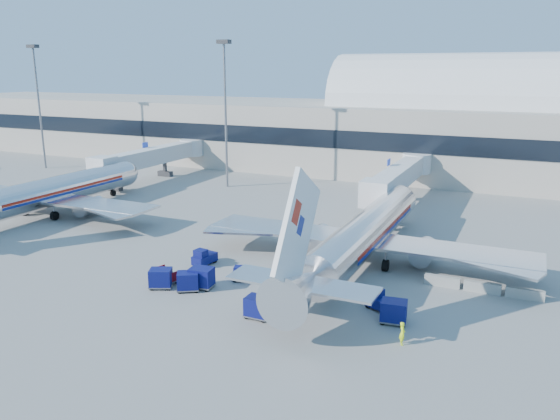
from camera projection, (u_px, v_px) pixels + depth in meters
The scene contains 21 objects.
ground at pixel (249, 263), 53.12m from camera, with size 260.00×260.00×0.00m, color gray.
terminal at pixel (323, 126), 105.89m from camera, with size 170.00×28.15×21.00m.
airliner_main at pixel (363, 235), 52.24m from camera, with size 32.00×37.26×12.07m.
airliner_mid at pixel (44, 194), 69.44m from camera, with size 32.00×37.26×12.07m.
jetbridge_near at pixel (401, 175), 76.04m from camera, with size 4.40×27.50×6.25m.
jetbridge_mid at pixel (156, 156), 93.24m from camera, with size 4.40×27.50×6.25m.
mast_far_west at pixel (37, 89), 100.29m from camera, with size 2.00×1.20×22.60m.
mast_west at pixel (225, 93), 83.91m from camera, with size 2.00×1.20×22.60m.
barrier_near at pixel (442, 281), 47.39m from camera, with size 3.00×0.55×0.90m, color #9E9E96.
barrier_mid at pixel (482, 287), 46.03m from camera, with size 3.00×0.55×0.90m, color #9E9E96.
barrier_far at pixel (525, 294), 44.68m from camera, with size 3.00×0.55×0.90m, color #9E9E96.
tug_lead at pixel (243, 274), 48.47m from camera, with size 2.29×1.60×1.35m.
tug_right at pixel (380, 301), 42.68m from camera, with size 2.71×2.08×1.58m.
tug_left at pixel (204, 257), 52.46m from camera, with size 1.58×2.67×1.65m.
cart_train_a at pixel (202, 277), 46.85m from camera, with size 2.21×1.79×1.80m.
cart_train_b at pixel (188, 281), 46.27m from camera, with size 2.34×2.20×1.65m.
cart_train_c at pixel (161, 278), 46.86m from camera, with size 2.38×2.16×1.71m.
cart_solo_near at pixel (258, 307), 41.22m from camera, with size 1.90×1.46×1.67m.
cart_solo_far at pixel (394, 311), 40.38m from camera, with size 2.17×1.77×1.75m.
cart_open_red at pixel (166, 278), 48.06m from camera, with size 2.66×2.19×0.62m.
ramp_worker at pixel (402, 333), 37.24m from camera, with size 0.60×0.40×1.65m, color #B6D916.
Camera 1 is at (23.96, -44.13, 18.32)m, focal length 35.00 mm.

